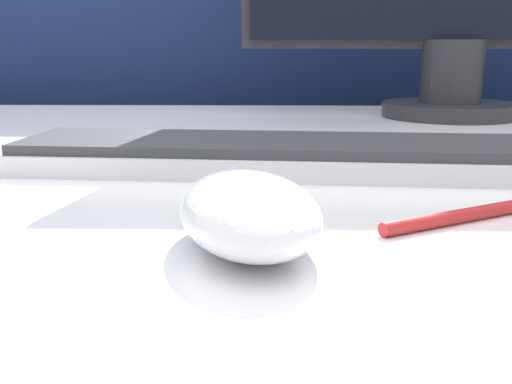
# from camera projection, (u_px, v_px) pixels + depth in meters

# --- Properties ---
(partition_panel) EXTENTS (5.00, 0.03, 1.14)m
(partition_panel) POSITION_uv_depth(u_px,v_px,m) (263.00, 187.00, 1.17)
(partition_panel) COLOR navy
(partition_panel) RESTS_ON ground_plane
(computer_mouse_near) EXTENTS (0.09, 0.12, 0.04)m
(computer_mouse_near) POSITION_uv_depth(u_px,v_px,m) (255.00, 212.00, 0.29)
(computer_mouse_near) COLOR white
(computer_mouse_near) RESTS_ON desk
(keyboard) EXTENTS (0.44, 0.15, 0.02)m
(keyboard) POSITION_uv_depth(u_px,v_px,m) (272.00, 154.00, 0.49)
(keyboard) COLOR silver
(keyboard) RESTS_ON desk
(pen) EXTENTS (0.12, 0.07, 0.01)m
(pen) POSITION_uv_depth(u_px,v_px,m) (477.00, 213.00, 0.34)
(pen) COLOR red
(pen) RESTS_ON desk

